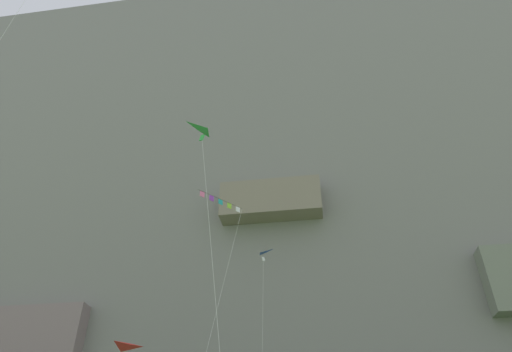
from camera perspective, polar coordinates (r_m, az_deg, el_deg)
cliff_face at (r=65.96m, az=3.45°, el=-5.76°), size 180.00×33.13×70.85m
kite_delta_high_center at (r=34.18m, az=0.55°, el=-11.55°), size 1.30×2.98×18.19m
kite_banner_mid_center at (r=27.80m, az=-4.86°, el=-6.69°), size 2.33×5.57×18.98m
kite_delta_low_center at (r=22.02m, az=-6.04°, el=3.65°), size 3.20×2.88×18.19m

